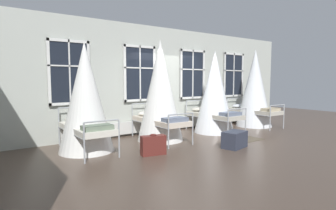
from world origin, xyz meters
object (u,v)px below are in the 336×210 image
(cot_third, at_px, (214,93))
(cot_fourth, at_px, (255,89))
(travel_trunk, at_px, (235,140))
(cot_first, at_px, (86,99))
(suitcase_dark, at_px, (153,145))
(cot_second, at_px, (160,92))

(cot_third, distance_m, cot_fourth, 2.05)
(cot_fourth, relative_size, travel_trunk, 4.33)
(cot_first, xyz_separation_m, suitcase_dark, (1.10, -1.20, -1.01))
(cot_first, xyz_separation_m, cot_third, (4.15, -0.02, 0.02))
(travel_trunk, bearing_deg, cot_third, 59.35)
(cot_first, xyz_separation_m, travel_trunk, (3.10, -1.80, -1.03))
(cot_first, relative_size, travel_trunk, 3.99)
(cot_fourth, bearing_deg, travel_trunk, 121.23)
(cot_third, distance_m, suitcase_dark, 3.43)
(suitcase_dark, bearing_deg, cot_first, 143.27)
(cot_first, relative_size, cot_second, 0.92)
(cot_fourth, height_order, travel_trunk, cot_fourth)
(cot_fourth, relative_size, suitcase_dark, 4.72)
(cot_second, bearing_deg, cot_first, 90.77)
(cot_second, bearing_deg, suitcase_dark, 141.39)
(suitcase_dark, distance_m, travel_trunk, 2.09)
(cot_third, xyz_separation_m, cot_fourth, (2.05, 0.03, 0.09))
(cot_third, bearing_deg, suitcase_dark, 111.72)
(cot_fourth, xyz_separation_m, travel_trunk, (-3.10, -1.81, -1.14))
(cot_second, distance_m, cot_third, 2.07)
(cot_second, relative_size, travel_trunk, 4.33)
(cot_second, relative_size, cot_third, 1.07)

